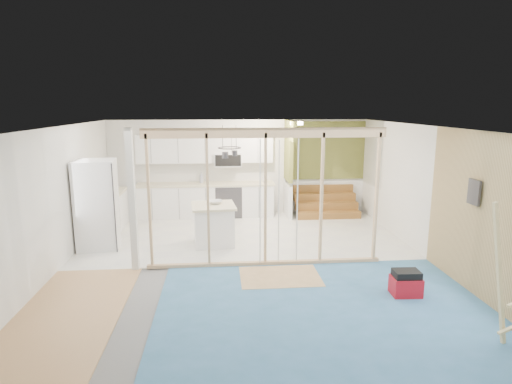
{
  "coord_description": "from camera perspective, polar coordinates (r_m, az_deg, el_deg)",
  "views": [
    {
      "loc": [
        -0.53,
        -7.62,
        2.99
      ],
      "look_at": [
        0.18,
        0.6,
        1.3
      ],
      "focal_mm": 30.0,
      "sensor_mm": 36.0,
      "label": 1
    }
  ],
  "objects": [
    {
      "name": "room",
      "position": [
        7.82,
        -0.93,
        -0.92
      ],
      "size": [
        7.01,
        8.01,
        2.61
      ],
      "color": "slate",
      "rests_on": "ground"
    },
    {
      "name": "floor_overlays",
      "position": [
        8.26,
        -0.42,
        -9.59
      ],
      "size": [
        7.0,
        8.0,
        0.03
      ],
      "color": "silver",
      "rests_on": "room"
    },
    {
      "name": "stud_frame",
      "position": [
        7.75,
        -2.72,
        1.14
      ],
      "size": [
        4.66,
        0.14,
        2.6
      ],
      "color": "#D5B282",
      "rests_on": "room"
    },
    {
      "name": "base_cabinets",
      "position": [
        11.32,
        -10.28,
        -1.52
      ],
      "size": [
        4.45,
        2.24,
        0.93
      ],
      "color": "white",
      "rests_on": "room"
    },
    {
      "name": "upper_cabinets",
      "position": [
        11.5,
        -6.49,
        5.63
      ],
      "size": [
        3.6,
        0.41,
        0.85
      ],
      "color": "white",
      "rests_on": "room"
    },
    {
      "name": "green_partition",
      "position": [
        11.75,
        7.8,
        1.41
      ],
      "size": [
        2.25,
        1.51,
        2.6
      ],
      "color": "olive",
      "rests_on": "room"
    },
    {
      "name": "pot_rack",
      "position": [
        9.56,
        -3.58,
        5.57
      ],
      "size": [
        0.52,
        0.52,
        0.72
      ],
      "color": "black",
      "rests_on": "room"
    },
    {
      "name": "sheathing_panel",
      "position": [
        7.11,
        29.69,
        -3.74
      ],
      "size": [
        0.02,
        4.0,
        2.6
      ],
      "primitive_type": "cube",
      "color": "tan",
      "rests_on": "room"
    },
    {
      "name": "electrical_panel",
      "position": [
        7.5,
        27.07,
        -0.02
      ],
      "size": [
        0.04,
        0.3,
        0.4
      ],
      "primitive_type": "cube",
      "color": "#3B3B40",
      "rests_on": "room"
    },
    {
      "name": "ceiling_light",
      "position": [
        10.8,
        5.43,
        9.11
      ],
      "size": [
        0.32,
        0.32,
        0.08
      ],
      "primitive_type": "cylinder",
      "color": "#FFEABF",
      "rests_on": "room"
    },
    {
      "name": "fridge",
      "position": [
        9.52,
        -20.39,
        -1.63
      ],
      "size": [
        0.9,
        0.87,
        1.88
      ],
      "rotation": [
        0.0,
        0.0,
        0.11
      ],
      "color": "silver",
      "rests_on": "room"
    },
    {
      "name": "island",
      "position": [
        9.3,
        -5.67,
        -4.4
      ],
      "size": [
        0.99,
        0.99,
        0.89
      ],
      "rotation": [
        0.0,
        0.0,
        0.09
      ],
      "color": "white",
      "rests_on": "room"
    },
    {
      "name": "bowl",
      "position": [
        9.27,
        -5.4,
        -1.34
      ],
      "size": [
        0.33,
        0.33,
        0.07
      ],
      "primitive_type": "imported",
      "rotation": [
        0.0,
        0.0,
        0.14
      ],
      "color": "silver",
      "rests_on": "island"
    },
    {
      "name": "soap_bottle_a",
      "position": [
        11.57,
        -7.29,
        1.94
      ],
      "size": [
        0.13,
        0.13,
        0.3
      ],
      "primitive_type": "imported",
      "rotation": [
        0.0,
        0.0,
        0.19
      ],
      "color": "#9FA1B2",
      "rests_on": "base_cabinets"
    },
    {
      "name": "soap_bottle_b",
      "position": [
        11.66,
        1.19,
        1.9
      ],
      "size": [
        0.11,
        0.12,
        0.21
      ],
      "primitive_type": "imported",
      "rotation": [
        0.0,
        0.0,
        -0.22
      ],
      "color": "silver",
      "rests_on": "base_cabinets"
    },
    {
      "name": "toolbox",
      "position": [
        7.33,
        19.35,
        -11.48
      ],
      "size": [
        0.46,
        0.36,
        0.43
      ],
      "rotation": [
        0.0,
        0.0,
        -0.05
      ],
      "color": "#AB0F1A",
      "rests_on": "room"
    }
  ]
}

